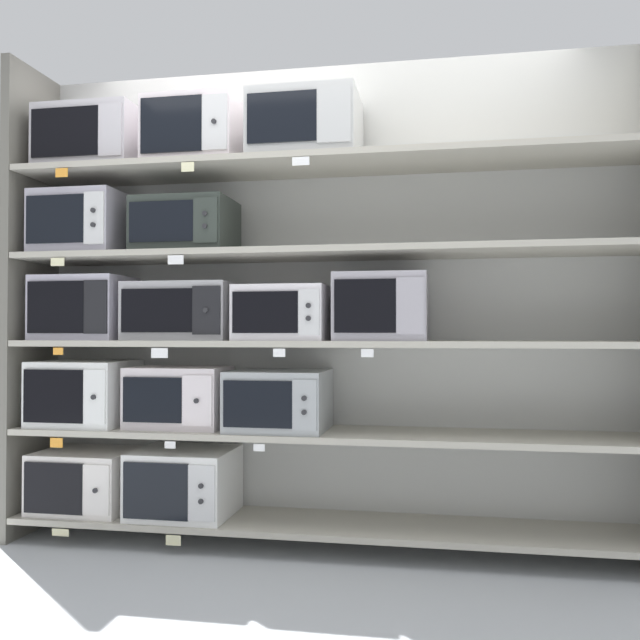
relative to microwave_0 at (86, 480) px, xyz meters
name	(u,v)px	position (x,y,z in m)	size (l,w,h in m)	color
back_panel	(328,299)	(1.23, 0.25, 0.94)	(3.26, 0.04, 2.45)	#B2B2AD
upright_left	(30,299)	(-0.33, 0.00, 0.94)	(0.05, 0.45, 2.45)	#68645B
shelf_0	(320,524)	(1.23, 0.00, -0.17)	(3.06, 0.45, 0.03)	#ADA899
microwave_0	(86,480)	(0.00, 0.00, 0.00)	(0.48, 0.41, 0.31)	silver
microwave_1	(184,482)	(0.54, 0.00, 0.01)	(0.49, 0.44, 0.33)	white
price_tag_0	(60,532)	(-0.01, -0.23, -0.20)	(0.09, 0.00, 0.03)	beige
price_tag_1	(173,540)	(0.57, -0.23, -0.21)	(0.07, 0.00, 0.05)	beige
shelf_1	(320,434)	(1.23, 0.00, 0.27)	(3.06, 0.45, 0.03)	#ADA899
microwave_2	(85,393)	(-0.01, 0.00, 0.45)	(0.46, 0.43, 0.33)	white
microwave_3	(179,397)	(0.51, 0.00, 0.44)	(0.48, 0.34, 0.30)	silver
microwave_4	(279,400)	(1.03, 0.00, 0.43)	(0.47, 0.43, 0.29)	#9CA1A3
price_tag_2	(56,443)	(-0.03, -0.23, 0.23)	(0.07, 0.00, 0.05)	orange
price_tag_3	(170,445)	(0.56, -0.23, 0.24)	(0.05, 0.00, 0.03)	white
price_tag_4	(259,448)	(0.99, -0.23, 0.24)	(0.05, 0.00, 0.03)	white
shelf_2	(320,344)	(1.23, 0.00, 0.71)	(3.06, 0.45, 0.03)	#ADA899
microwave_5	(85,308)	(-0.01, 0.00, 0.89)	(0.45, 0.37, 0.33)	#B5B0C1
microwave_6	(183,311)	(0.52, 0.00, 0.87)	(0.53, 0.36, 0.29)	#A1A0A3
microwave_7	(285,313)	(1.06, 0.00, 0.86)	(0.44, 0.43, 0.27)	silver
microwave_8	(382,307)	(1.54, 0.00, 0.89)	(0.43, 0.42, 0.32)	#9F9AA2
price_tag_5	(58,351)	(-0.03, -0.23, 0.67)	(0.05, 0.00, 0.04)	orange
price_tag_6	(159,353)	(0.50, -0.23, 0.67)	(0.08, 0.00, 0.05)	white
price_tag_7	(279,353)	(1.08, -0.23, 0.67)	(0.06, 0.00, 0.04)	white
price_tag_8	(367,353)	(1.49, -0.23, 0.67)	(0.06, 0.00, 0.04)	white
shelf_3	(320,254)	(1.23, 0.00, 1.15)	(3.06, 0.45, 0.03)	#ADA899
microwave_9	(85,225)	(-0.02, 0.00, 1.33)	(0.44, 0.41, 0.32)	#A49FAD
microwave_10	(186,227)	(0.54, 0.00, 1.30)	(0.48, 0.37, 0.27)	#2C332E
price_tag_9	(58,262)	(-0.03, -0.23, 1.11)	(0.07, 0.00, 0.04)	beige
price_tag_10	(176,260)	(0.58, -0.23, 1.11)	(0.08, 0.00, 0.04)	white
shelf_4	(320,164)	(1.23, 0.00, 1.59)	(3.06, 0.45, 0.03)	#ADA899
microwave_11	(92,140)	(0.02, 0.00, 1.77)	(0.52, 0.34, 0.33)	#B5B0B6
microwave_12	(195,134)	(0.59, 0.00, 1.77)	(0.47, 0.36, 0.33)	silver
microwave_13	(306,129)	(1.16, 0.00, 1.77)	(0.52, 0.41, 0.32)	#B7B7B6
price_tag_11	(62,173)	(-0.01, -0.23, 1.55)	(0.06, 0.00, 0.04)	orange
price_tag_12	(188,167)	(0.64, -0.23, 1.55)	(0.06, 0.00, 0.04)	beige
price_tag_13	(301,161)	(1.18, -0.23, 1.55)	(0.08, 0.00, 0.04)	white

